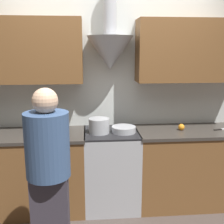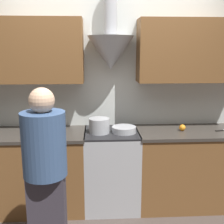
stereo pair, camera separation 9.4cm
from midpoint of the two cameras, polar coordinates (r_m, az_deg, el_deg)
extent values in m
plane|color=#423833|center=(3.26, 1.14, -21.24)|extent=(12.00, 12.00, 0.00)
cube|color=silver|center=(3.41, 0.39, 3.90)|extent=(8.40, 0.06, 2.60)
cone|color=#A8AAAF|center=(3.20, 0.60, 11.89)|extent=(0.52, 0.52, 0.37)
cylinder|color=#A8AAAF|center=(3.24, 0.62, 20.43)|extent=(0.15, 0.15, 0.59)
cube|color=brown|center=(3.31, -19.27, 11.64)|extent=(1.60, 0.32, 0.70)
cube|color=brown|center=(3.38, 16.71, 11.81)|extent=(1.23, 0.32, 0.70)
cube|color=brown|center=(3.45, -18.33, -11.64)|extent=(1.60, 0.60, 0.87)
cube|color=#38332D|center=(3.30, -18.86, -4.41)|extent=(1.62, 0.62, 0.03)
cube|color=brown|center=(3.52, 16.15, -11.00)|extent=(1.23, 0.60, 0.87)
cube|color=#38332D|center=(3.37, 16.61, -3.90)|extent=(1.25, 0.62, 0.03)
cube|color=#A8AAAF|center=(3.34, 0.73, -11.68)|extent=(0.61, 0.60, 0.89)
cube|color=black|center=(3.09, 1.11, -14.50)|extent=(0.43, 0.01, 0.40)
cube|color=black|center=(3.18, 0.75, -4.20)|extent=(0.61, 0.60, 0.02)
cube|color=#A8AAAF|center=(3.45, 0.44, -3.88)|extent=(0.61, 0.06, 0.10)
cylinder|color=#A8AAAF|center=(3.11, -1.73, -2.79)|extent=(0.23, 0.23, 0.17)
cylinder|color=#A8AAAF|center=(3.15, 3.31, -3.57)|extent=(0.27, 0.27, 0.07)
sphere|color=orange|center=(3.32, 14.90, -3.09)|extent=(0.07, 0.07, 0.07)
cube|color=black|center=(3.44, 21.73, -3.55)|extent=(0.10, 0.05, 0.01)
cube|color=#38333D|center=(2.52, -11.70, -21.10)|extent=(0.29, 0.19, 0.84)
cylinder|color=#38517A|center=(2.23, -12.46, -6.42)|extent=(0.34, 0.34, 0.51)
sphere|color=#E0B28E|center=(2.14, -12.88, 2.32)|extent=(0.19, 0.19, 0.19)
camera|label=1|loc=(0.05, -89.10, 0.20)|focal=45.00mm
camera|label=2|loc=(0.05, 90.90, -0.20)|focal=45.00mm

